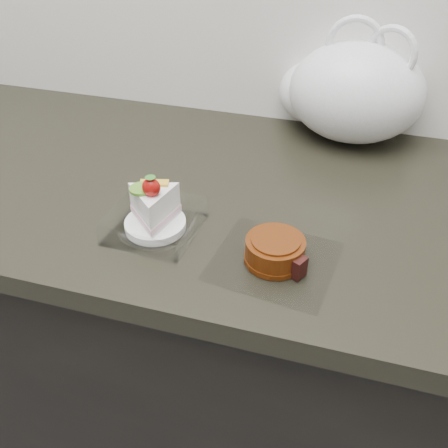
# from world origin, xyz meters

# --- Properties ---
(counter) EXTENTS (2.04, 0.64, 0.90)m
(counter) POSITION_xyz_m (0.00, 1.69, 0.45)
(counter) COLOR black
(counter) RESTS_ON ground
(cake_tray) EXTENTS (0.14, 0.14, 0.11)m
(cake_tray) POSITION_xyz_m (0.03, 1.53, 0.93)
(cake_tray) COLOR white
(cake_tray) RESTS_ON counter
(mooncake_wrap) EXTENTS (0.20, 0.19, 0.04)m
(mooncake_wrap) POSITION_xyz_m (0.23, 1.51, 0.92)
(mooncake_wrap) COLOR white
(mooncake_wrap) RESTS_ON counter
(plastic_bag) EXTENTS (0.33, 0.26, 0.25)m
(plastic_bag) POSITION_xyz_m (0.29, 1.96, 1.00)
(plastic_bag) COLOR white
(plastic_bag) RESTS_ON counter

